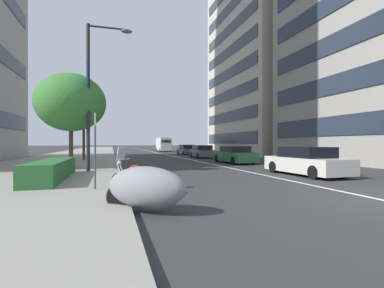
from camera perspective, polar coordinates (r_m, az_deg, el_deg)
name	(u,v)px	position (r m, az deg, el deg)	size (l,w,h in m)	color
ground_plane	(384,200)	(9.67, 34.38, -9.42)	(400.00, 400.00, 0.00)	#303033
sidewalk_right_plaza	(76,156)	(36.32, -22.43, -2.25)	(160.00, 8.90, 0.15)	gray
lane_centre_stripe	(163,154)	(41.75, -5.93, -2.02)	(110.00, 0.16, 0.01)	silver
motorcycle_under_tarp	(145,188)	(6.60, -9.46, -8.73)	(1.86, 2.05, 1.08)	gray
motorcycle_nearest_camera	(139,179)	(9.32, -10.79, -7.04)	(1.41, 1.79, 1.47)	black
car_following_behind	(306,162)	(15.25, 22.16, -3.36)	(4.64, 2.07, 1.42)	beige
car_far_down_avenue	(234,155)	(22.78, 8.60, -2.24)	(4.74, 2.01, 1.37)	#236038
car_lead_in_lane	(202,152)	(30.80, 2.07, -1.59)	(4.21, 1.95, 1.38)	#4C515B
car_mid_block_traffic	(187,150)	(38.90, -1.06, -1.22)	(4.31, 1.94, 1.39)	#4C515B
delivery_van_ahead	(164,144)	(53.37, -5.80, -0.05)	(5.22, 2.14, 2.61)	silver
parking_sign_by_curb	(95,143)	(9.38, -19.07, 0.26)	(0.32, 0.06, 2.44)	#47494C
street_lamp_with_banners	(95,81)	(15.90, -19.08, 11.94)	(1.26, 2.35, 7.68)	#232326
clipped_hedge_bed	(52,170)	(12.76, -26.55, -4.67)	(5.67, 1.10, 0.77)	#28602D
street_tree_by_lamp_post	(71,103)	(17.17, -23.37, 7.72)	(3.77, 3.77, 5.32)	#473323
street_tree_mid_sidewalk	(84,111)	(26.45, -21.13, 6.35)	(3.31, 3.31, 5.72)	#473323
office_tower_far_left_down_avenue	(278,59)	(46.34, 17.13, 16.23)	(18.42, 16.35, 28.85)	beige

